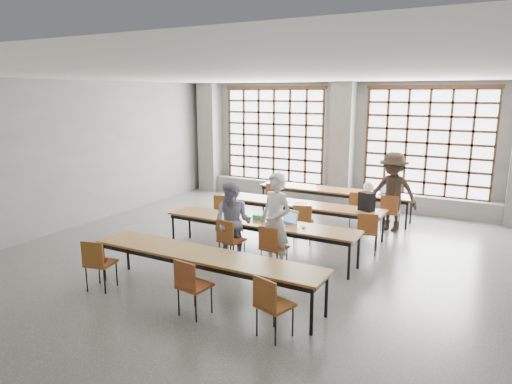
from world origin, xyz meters
TOP-DOWN VIEW (x-y plane):
  - floor at (0.00, 0.00)m, footprint 11.00×11.00m
  - ceiling at (0.00, 0.00)m, footprint 11.00×11.00m
  - wall_back at (0.00, 5.50)m, footprint 10.00×0.00m
  - wall_left at (-5.00, 0.00)m, footprint 0.00×11.00m
  - column_left at (-4.50, 5.22)m, footprint 0.60×0.55m
  - column_mid at (0.00, 5.22)m, footprint 0.60×0.55m
  - window_left at (-2.25, 5.42)m, footprint 3.32×0.12m
  - window_right at (2.25, 5.42)m, footprint 3.32×0.12m
  - sill_ledge at (0.00, 5.30)m, footprint 9.80×0.35m
  - desk_row_a at (0.24, 3.91)m, footprint 4.00×0.70m
  - desk_row_b at (-0.03, 2.11)m, footprint 4.00×0.70m
  - desk_row_c at (-0.07, 0.35)m, footprint 4.00×0.70m
  - desk_row_d at (0.05, -1.71)m, footprint 4.00×0.70m
  - chair_back_left at (-1.16, 3.28)m, footprint 0.42×0.43m
  - chair_back_mid at (1.06, 3.28)m, footprint 0.52×0.52m
  - chair_back_right at (1.83, 3.28)m, footprint 0.43×0.43m
  - chair_mid_left at (-1.62, 1.48)m, footprint 0.49×0.50m
  - chair_mid_centre at (0.39, 1.48)m, footprint 0.52×0.52m
  - chair_mid_right at (1.78, 1.48)m, footprint 0.51×0.51m
  - chair_front_left at (-0.38, -0.28)m, footprint 0.47×0.47m
  - chair_front_right at (0.52, -0.28)m, footprint 0.46×0.47m
  - chair_near_left at (-1.64, -2.33)m, footprint 0.50×0.50m
  - chair_near_mid at (0.24, -2.34)m, footprint 0.47×0.47m
  - chair_near_right at (1.52, -2.33)m, footprint 0.52×0.52m
  - student_male at (0.53, -0.15)m, footprint 0.76×0.61m
  - student_female at (-0.37, -0.15)m, footprint 0.86×0.72m
  - student_back at (1.84, 3.41)m, footprint 1.30×0.87m
  - laptop_front at (0.50, 0.45)m, footprint 0.44×0.40m
  - laptop_back at (1.58, 4.02)m, footprint 0.37×0.31m
  - mouse at (0.88, 0.33)m, footprint 0.12×0.10m
  - green_box at (-0.12, 0.43)m, footprint 0.25×0.09m
  - phone at (0.11, 0.25)m, footprint 0.14×0.11m
  - paper_sheet_a at (-0.63, 2.16)m, footprint 0.33×0.26m
  - paper_sheet_b at (-0.33, 2.06)m, footprint 0.31×0.23m
  - paper_sheet_c at (0.07, 2.11)m, footprint 0.36×0.32m
  - backpack at (1.57, 2.16)m, footprint 0.37×0.32m
  - plastic_bag at (1.14, 3.96)m, footprint 0.29×0.25m
  - red_pouch at (-1.65, -2.26)m, footprint 0.22×0.15m

SIDE VIEW (x-z plane):
  - floor at x=0.00m, z-range 0.00..0.00m
  - sill_ledge at x=0.00m, z-range 0.00..0.50m
  - red_pouch at x=-1.65m, z-range 0.47..0.53m
  - chair_back_left at x=-1.16m, z-range 0.10..0.98m
  - chair_back_mid at x=1.06m, z-range 0.10..0.98m
  - chair_back_right at x=1.83m, z-range 0.10..0.98m
  - chair_mid_left at x=-1.62m, z-range 0.10..0.98m
  - chair_mid_centre at x=0.39m, z-range 0.10..0.98m
  - chair_mid_right at x=1.78m, z-range 0.10..0.98m
  - chair_front_left at x=-0.38m, z-range 0.10..0.98m
  - chair_front_right at x=0.52m, z-range 0.10..0.98m
  - chair_near_left at x=-1.64m, z-range 0.10..0.98m
  - chair_near_mid at x=0.24m, z-range 0.10..0.98m
  - chair_near_right at x=1.52m, z-range 0.10..0.98m
  - desk_row_a at x=0.24m, z-range 0.30..1.03m
  - desk_row_b at x=-0.03m, z-range 0.30..1.03m
  - desk_row_c at x=-0.07m, z-range 0.30..1.03m
  - desk_row_d at x=0.05m, z-range 0.30..1.03m
  - paper_sheet_a at x=-0.63m, z-range 0.73..0.73m
  - paper_sheet_b at x=-0.33m, z-range 0.73..0.73m
  - paper_sheet_c at x=0.07m, z-range 0.73..0.73m
  - phone at x=0.11m, z-range 0.73..0.74m
  - mouse at x=0.88m, z-range 0.73..0.77m
  - green_box at x=-0.12m, z-range 0.73..0.82m
  - student_female at x=-0.37m, z-range 0.00..1.58m
  - laptop_front at x=0.50m, z-range 0.66..0.92m
  - laptop_back at x=1.58m, z-range 0.66..0.92m
  - plastic_bag at x=1.14m, z-range 0.73..1.02m
  - student_male at x=0.53m, z-range 0.00..1.82m
  - backpack at x=1.57m, z-range 0.73..1.13m
  - student_back at x=1.84m, z-range 0.00..1.86m
  - wall_back at x=0.00m, z-range -3.25..6.75m
  - wall_left at x=-5.00m, z-range -3.75..7.25m
  - column_left at x=-4.50m, z-range 0.00..3.50m
  - column_mid at x=0.00m, z-range 0.00..3.50m
  - window_left at x=-2.25m, z-range 0.40..3.40m
  - window_right at x=2.25m, z-range 0.40..3.40m
  - ceiling at x=0.00m, z-range 3.50..3.50m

